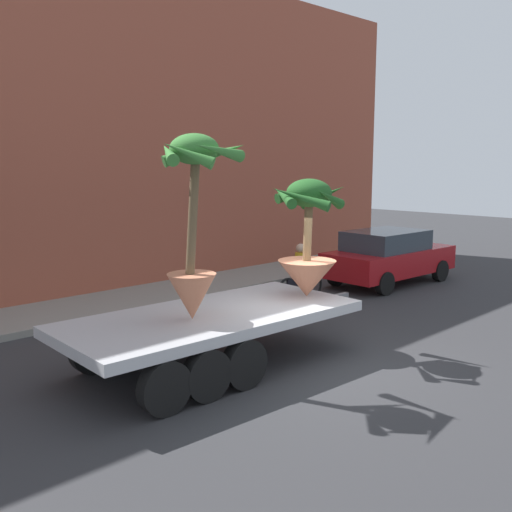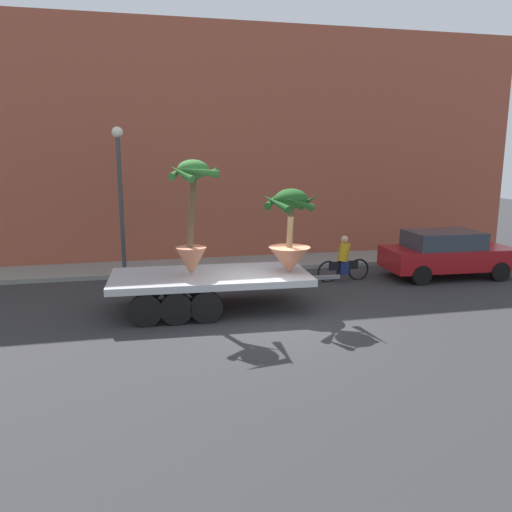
% 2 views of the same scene
% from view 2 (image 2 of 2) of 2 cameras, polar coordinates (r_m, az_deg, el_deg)
% --- Properties ---
extents(ground_plane, '(60.00, 60.00, 0.00)m').
position_cam_2_polar(ground_plane, '(13.05, 2.43, -6.88)').
color(ground_plane, '#2D2D30').
extents(sidewalk, '(24.00, 2.20, 0.15)m').
position_cam_2_polar(sidewalk, '(18.79, -2.41, -0.93)').
color(sidewalk, gray).
rests_on(sidewalk, ground).
extents(building_facade, '(24.00, 1.20, 8.87)m').
position_cam_2_polar(building_facade, '(20.03, -3.41, 12.39)').
color(building_facade, '#9E4C38').
rests_on(building_facade, ground).
extents(flatbed_trailer, '(6.28, 2.59, 0.98)m').
position_cam_2_polar(flatbed_trailer, '(13.50, -6.23, -2.98)').
color(flatbed_trailer, '#B7BABF').
rests_on(flatbed_trailer, ground).
extents(potted_palm_rear, '(1.33, 1.32, 3.00)m').
position_cam_2_polar(potted_palm_rear, '(13.01, -7.20, 4.47)').
color(potted_palm_rear, '#C17251').
rests_on(potted_palm_rear, flatbed_trailer).
extents(potted_palm_middle, '(1.49, 1.52, 2.25)m').
position_cam_2_polar(potted_palm_middle, '(13.37, 3.84, 2.30)').
color(potted_palm_middle, '#C17251').
rests_on(potted_palm_middle, flatbed_trailer).
extents(cyclist, '(1.84, 0.37, 1.54)m').
position_cam_2_polar(cyclist, '(16.73, 9.91, -0.56)').
color(cyclist, black).
rests_on(cyclist, ground).
extents(parked_car, '(4.35, 2.02, 1.58)m').
position_cam_2_polar(parked_car, '(18.15, 20.77, 0.31)').
color(parked_car, maroon).
rests_on(parked_car, ground).
extents(street_lamp, '(0.36, 0.36, 4.83)m').
position_cam_2_polar(street_lamp, '(17.29, -15.16, 8.18)').
color(street_lamp, '#383D42').
rests_on(street_lamp, sidewalk).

